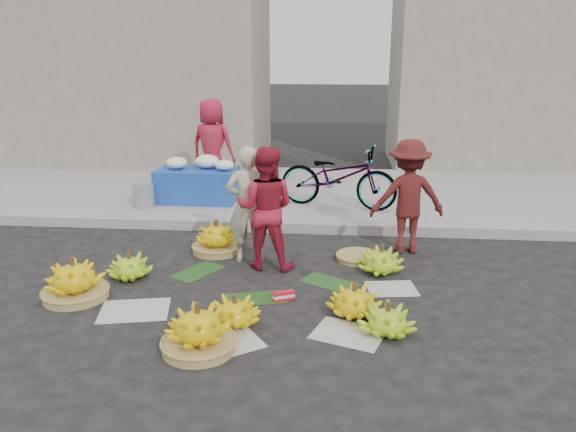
# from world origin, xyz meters

# --- Properties ---
(ground) EXTENTS (80.00, 80.00, 0.00)m
(ground) POSITION_xyz_m (0.00, 0.00, 0.00)
(ground) COLOR black
(ground) RESTS_ON ground
(curb) EXTENTS (40.00, 0.25, 0.15)m
(curb) POSITION_xyz_m (0.00, 2.20, 0.07)
(curb) COLOR gray
(curb) RESTS_ON ground
(sidewalk) EXTENTS (40.00, 4.00, 0.12)m
(sidewalk) POSITION_xyz_m (0.00, 4.30, 0.06)
(sidewalk) COLOR gray
(sidewalk) RESTS_ON ground
(building_left) EXTENTS (6.00, 3.00, 4.00)m
(building_left) POSITION_xyz_m (-4.00, 7.20, 2.00)
(building_left) COLOR gray
(building_left) RESTS_ON sidewalk
(building_right) EXTENTS (5.00, 3.00, 5.00)m
(building_right) POSITION_xyz_m (4.50, 7.70, 2.50)
(building_right) COLOR gray
(building_right) RESTS_ON sidewalk
(newspaper_scatter) EXTENTS (3.20, 1.80, 0.00)m
(newspaper_scatter) POSITION_xyz_m (0.00, -0.80, 0.00)
(newspaper_scatter) COLOR #BCB7AE
(newspaper_scatter) RESTS_ON ground
(banana_leaves) EXTENTS (2.00, 1.00, 0.00)m
(banana_leaves) POSITION_xyz_m (-0.10, 0.20, 0.00)
(banana_leaves) COLOR #184115
(banana_leaves) RESTS_ON ground
(banana_bunch_0) EXTENTS (0.69, 0.69, 0.47)m
(banana_bunch_0) POSITION_xyz_m (-2.04, -0.36, 0.20)
(banana_bunch_0) COLOR olive
(banana_bunch_0) RESTS_ON ground
(banana_bunch_1) EXTENTS (0.62, 0.62, 0.32)m
(banana_bunch_1) POSITION_xyz_m (-0.20, -0.82, 0.14)
(banana_bunch_1) COLOR yellow
(banana_bunch_1) RESTS_ON ground
(banana_bunch_2) EXTENTS (0.66, 0.66, 0.46)m
(banana_bunch_2) POSITION_xyz_m (-0.44, -1.32, 0.20)
(banana_bunch_2) COLOR olive
(banana_bunch_2) RESTS_ON ground
(banana_bunch_3) EXTENTS (0.65, 0.65, 0.32)m
(banana_bunch_3) POSITION_xyz_m (1.27, -0.85, 0.14)
(banana_bunch_3) COLOR #83BA1A
(banana_bunch_3) RESTS_ON ground
(banana_bunch_4) EXTENTS (0.66, 0.66, 0.35)m
(banana_bunch_4) POSITION_xyz_m (0.96, -0.49, 0.15)
(banana_bunch_4) COLOR yellow
(banana_bunch_4) RESTS_ON ground
(banana_bunch_5) EXTENTS (0.63, 0.63, 0.35)m
(banana_bunch_5) POSITION_xyz_m (1.31, 0.68, 0.15)
(banana_bunch_5) COLOR #83BA1A
(banana_bunch_5) RESTS_ON ground
(banana_bunch_6) EXTENTS (0.57, 0.57, 0.33)m
(banana_bunch_6) POSITION_xyz_m (-1.65, 0.24, 0.14)
(banana_bunch_6) COLOR #83BA1A
(banana_bunch_6) RESTS_ON ground
(banana_bunch_7) EXTENTS (0.72, 0.72, 0.45)m
(banana_bunch_7) POSITION_xyz_m (-0.82, 1.22, 0.19)
(banana_bunch_7) COLOR olive
(banana_bunch_7) RESTS_ON ground
(basket_spare) EXTENTS (0.68, 0.68, 0.06)m
(basket_spare) POSITION_xyz_m (1.05, 1.09, 0.03)
(basket_spare) COLOR olive
(basket_spare) RESTS_ON ground
(incense_stack) EXTENTS (0.24, 0.17, 0.10)m
(incense_stack) POSITION_xyz_m (0.21, -0.21, 0.05)
(incense_stack) COLOR red
(incense_stack) RESTS_ON ground
(vendor_cream) EXTENTS (0.61, 0.47, 1.48)m
(vendor_cream) POSITION_xyz_m (-0.34, 0.94, 0.74)
(vendor_cream) COLOR beige
(vendor_cream) RESTS_ON ground
(vendor_red) EXTENTS (0.78, 0.63, 1.51)m
(vendor_red) POSITION_xyz_m (-0.10, 0.75, 0.75)
(vendor_red) COLOR red
(vendor_red) RESTS_ON ground
(man_striped) EXTENTS (1.04, 0.68, 1.50)m
(man_striped) POSITION_xyz_m (1.68, 1.46, 0.75)
(man_striped) COLOR maroon
(man_striped) RESTS_ON ground
(flower_table) EXTENTS (1.34, 0.85, 0.77)m
(flower_table) POSITION_xyz_m (-1.60, 3.39, 0.44)
(flower_table) COLOR #183C9D
(flower_table) RESTS_ON sidewalk
(grey_bucket) EXTENTS (0.34, 0.34, 0.38)m
(grey_bucket) POSITION_xyz_m (-2.39, 2.91, 0.31)
(grey_bucket) COLOR gray
(grey_bucket) RESTS_ON sidewalk
(flower_vendor) EXTENTS (0.91, 0.71, 1.66)m
(flower_vendor) POSITION_xyz_m (-1.49, 4.09, 0.95)
(flower_vendor) COLOR red
(flower_vendor) RESTS_ON sidewalk
(bicycle) EXTENTS (1.13, 2.04, 1.01)m
(bicycle) POSITION_xyz_m (0.77, 3.18, 0.63)
(bicycle) COLOR gray
(bicycle) RESTS_ON sidewalk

